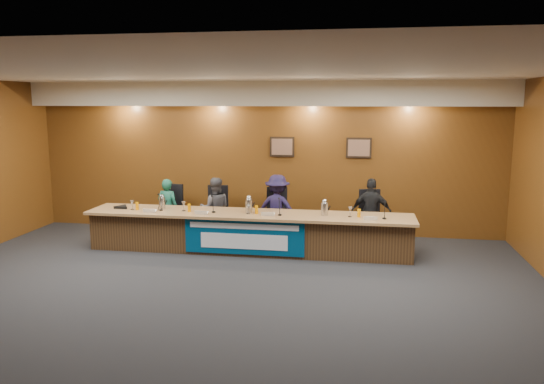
{
  "coord_description": "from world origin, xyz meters",
  "views": [
    {
      "loc": [
        2.03,
        -7.09,
        2.8
      ],
      "look_at": [
        0.43,
        2.52,
        1.13
      ],
      "focal_mm": 35.0,
      "sensor_mm": 36.0,
      "label": 1
    }
  ],
  "objects_px": {
    "banner": "(244,237)",
    "carafe_left": "(162,203)",
    "dais_body": "(249,233)",
    "office_chair_b": "(217,215)",
    "carafe_right": "(325,209)",
    "speakerphone": "(122,207)",
    "panelist_c": "(277,209)",
    "office_chair_a": "(170,214)",
    "panelist_d": "(371,213)",
    "panelist_a": "(168,208)",
    "carafe_mid": "(249,206)",
    "panelist_b": "(215,209)",
    "office_chair_c": "(278,218)",
    "office_chair_d": "(371,221)"
  },
  "relations": [
    {
      "from": "dais_body",
      "to": "speakerphone",
      "type": "xyz_separation_m",
      "value": [
        -2.5,
        -0.04,
        0.43
      ]
    },
    {
      "from": "panelist_c",
      "to": "office_chair_a",
      "type": "relative_size",
      "value": 2.84
    },
    {
      "from": "carafe_mid",
      "to": "carafe_right",
      "type": "height_order",
      "value": "carafe_mid"
    },
    {
      "from": "panelist_c",
      "to": "carafe_right",
      "type": "distance_m",
      "value": 1.27
    },
    {
      "from": "banner",
      "to": "panelist_a",
      "type": "bearing_deg",
      "value": 148.09
    },
    {
      "from": "panelist_d",
      "to": "carafe_mid",
      "type": "xyz_separation_m",
      "value": [
        -2.26,
        -0.77,
        0.21
      ]
    },
    {
      "from": "panelist_c",
      "to": "office_chair_a",
      "type": "distance_m",
      "value": 2.3
    },
    {
      "from": "panelist_a",
      "to": "carafe_left",
      "type": "xyz_separation_m",
      "value": [
        0.16,
        -0.72,
        0.25
      ]
    },
    {
      "from": "dais_body",
      "to": "office_chair_b",
      "type": "height_order",
      "value": "dais_body"
    },
    {
      "from": "office_chair_a",
      "to": "speakerphone",
      "type": "relative_size",
      "value": 1.5
    },
    {
      "from": "office_chair_a",
      "to": "speakerphone",
      "type": "height_order",
      "value": "speakerphone"
    },
    {
      "from": "panelist_d",
      "to": "office_chair_d",
      "type": "distance_m",
      "value": 0.21
    },
    {
      "from": "office_chair_d",
      "to": "carafe_mid",
      "type": "distance_m",
      "value": 2.46
    },
    {
      "from": "panelist_c",
      "to": "office_chair_b",
      "type": "distance_m",
      "value": 1.31
    },
    {
      "from": "carafe_left",
      "to": "panelist_d",
      "type": "bearing_deg",
      "value": 10.25
    },
    {
      "from": "carafe_right",
      "to": "panelist_b",
      "type": "bearing_deg",
      "value": 161.05
    },
    {
      "from": "carafe_mid",
      "to": "panelist_c",
      "type": "bearing_deg",
      "value": 61.78
    },
    {
      "from": "office_chair_a",
      "to": "speakerphone",
      "type": "xyz_separation_m",
      "value": [
        -0.63,
        -0.88,
        0.3
      ]
    },
    {
      "from": "panelist_d",
      "to": "office_chair_d",
      "type": "height_order",
      "value": "panelist_d"
    },
    {
      "from": "office_chair_a",
      "to": "office_chair_d",
      "type": "bearing_deg",
      "value": 4.83
    },
    {
      "from": "panelist_d",
      "to": "office_chair_c",
      "type": "height_order",
      "value": "panelist_d"
    },
    {
      "from": "panelist_c",
      "to": "carafe_left",
      "type": "bearing_deg",
      "value": 26.35
    },
    {
      "from": "speakerphone",
      "to": "banner",
      "type": "bearing_deg",
      "value": -8.57
    },
    {
      "from": "panelist_c",
      "to": "office_chair_a",
      "type": "height_order",
      "value": "panelist_c"
    },
    {
      "from": "dais_body",
      "to": "carafe_left",
      "type": "xyz_separation_m",
      "value": [
        -1.7,
        0.03,
        0.51
      ]
    },
    {
      "from": "banner",
      "to": "office_chair_a",
      "type": "xyz_separation_m",
      "value": [
        -1.86,
        1.26,
        0.1
      ]
    },
    {
      "from": "dais_body",
      "to": "panelist_c",
      "type": "xyz_separation_m",
      "value": [
        0.43,
        0.75,
        0.33
      ]
    },
    {
      "from": "panelist_c",
      "to": "panelist_b",
      "type": "bearing_deg",
      "value": 7.71
    },
    {
      "from": "office_chair_d",
      "to": "carafe_left",
      "type": "distance_m",
      "value": 4.08
    },
    {
      "from": "banner",
      "to": "panelist_c",
      "type": "height_order",
      "value": "panelist_c"
    },
    {
      "from": "banner",
      "to": "panelist_b",
      "type": "xyz_separation_m",
      "value": [
        -0.86,
        1.16,
        0.26
      ]
    },
    {
      "from": "carafe_right",
      "to": "speakerphone",
      "type": "bearing_deg",
      "value": -179.96
    },
    {
      "from": "office_chair_c",
      "to": "carafe_right",
      "type": "height_order",
      "value": "carafe_right"
    },
    {
      "from": "banner",
      "to": "carafe_left",
      "type": "xyz_separation_m",
      "value": [
        -1.7,
        0.44,
        0.48
      ]
    },
    {
      "from": "panelist_d",
      "to": "carafe_left",
      "type": "xyz_separation_m",
      "value": [
        -3.98,
        -0.72,
        0.19
      ]
    },
    {
      "from": "office_chair_a",
      "to": "office_chair_c",
      "type": "height_order",
      "value": "same"
    },
    {
      "from": "panelist_c",
      "to": "office_chair_b",
      "type": "xyz_separation_m",
      "value": [
        -1.29,
        0.1,
        -0.2
      ]
    },
    {
      "from": "panelist_a",
      "to": "office_chair_a",
      "type": "xyz_separation_m",
      "value": [
        0.0,
        0.1,
        -0.13
      ]
    },
    {
      "from": "panelist_a",
      "to": "speakerphone",
      "type": "height_order",
      "value": "panelist_a"
    },
    {
      "from": "office_chair_d",
      "to": "speakerphone",
      "type": "relative_size",
      "value": 1.5
    },
    {
      "from": "panelist_d",
      "to": "office_chair_a",
      "type": "xyz_separation_m",
      "value": [
        -4.14,
        0.1,
        -0.19
      ]
    },
    {
      "from": "panelist_b",
      "to": "speakerphone",
      "type": "xyz_separation_m",
      "value": [
        -1.64,
        -0.78,
        0.14
      ]
    },
    {
      "from": "panelist_a",
      "to": "office_chair_d",
      "type": "distance_m",
      "value": 4.14
    },
    {
      "from": "panelist_c",
      "to": "office_chair_c",
      "type": "xyz_separation_m",
      "value": [
        0.0,
        0.1,
        -0.2
      ]
    },
    {
      "from": "carafe_mid",
      "to": "panelist_b",
      "type": "bearing_deg",
      "value": 138.45
    },
    {
      "from": "panelist_b",
      "to": "panelist_c",
      "type": "distance_m",
      "value": 1.29
    },
    {
      "from": "panelist_b",
      "to": "carafe_mid",
      "type": "xyz_separation_m",
      "value": [
        0.87,
        -0.77,
        0.24
      ]
    },
    {
      "from": "office_chair_a",
      "to": "carafe_mid",
      "type": "relative_size",
      "value": 1.87
    },
    {
      "from": "panelist_a",
      "to": "panelist_d",
      "type": "distance_m",
      "value": 4.14
    },
    {
      "from": "dais_body",
      "to": "panelist_a",
      "type": "relative_size",
      "value": 4.88
    }
  ]
}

